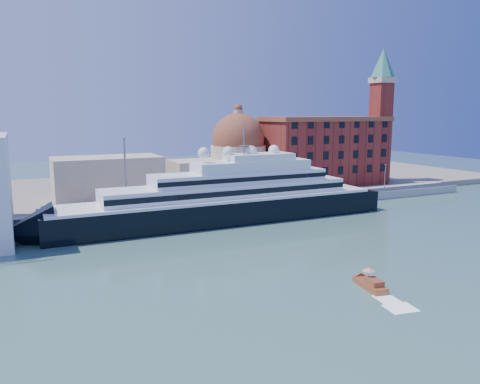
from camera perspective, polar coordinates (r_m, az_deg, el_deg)
ground at (r=94.64m, az=2.81°, el=-6.60°), size 400.00×400.00×0.00m
quay at (r=124.43m, az=-4.65°, el=-2.10°), size 180.00×10.00×2.50m
land at (r=162.84m, az=-9.83°, el=0.46°), size 260.00×72.00×2.00m
quay_fence at (r=119.95m, az=-3.89°, el=-1.63°), size 180.00×0.10×1.20m
superyacht at (r=113.01m, az=-3.57°, el=-1.44°), size 92.92×12.88×27.77m
water_taxi at (r=75.06m, az=15.65°, el=-10.71°), size 3.32×6.97×3.18m
warehouse at (r=163.25m, az=10.29°, el=5.00°), size 43.00×19.00×23.25m
campanile at (r=177.92m, az=16.81°, el=9.93°), size 8.40×8.40×47.00m
church at (r=147.15m, az=-5.69°, el=3.49°), size 66.00×18.00×25.50m
lamp_posts at (r=117.46m, az=-10.18°, el=1.34°), size 120.80×2.40×18.00m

